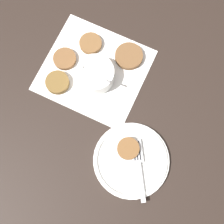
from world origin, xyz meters
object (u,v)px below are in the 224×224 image
(serving_plate, at_px, (131,160))
(fork, at_px, (138,163))
(fritter_on_plate, at_px, (128,148))
(sauce_bowl, at_px, (96,75))

(serving_plate, relative_size, fork, 1.27)
(fritter_on_plate, height_order, fork, fritter_on_plate)
(serving_plate, relative_size, fritter_on_plate, 3.43)
(serving_plate, height_order, fritter_on_plate, fritter_on_plate)
(serving_plate, xyz_separation_m, fritter_on_plate, (0.02, -0.02, 0.02))
(serving_plate, xyz_separation_m, fork, (-0.02, 0.00, 0.01))
(sauce_bowl, bearing_deg, fork, 130.16)
(sauce_bowl, distance_m, fritter_on_plate, 0.22)
(sauce_bowl, xyz_separation_m, fork, (-0.17, 0.20, -0.01))
(fritter_on_plate, relative_size, fork, 0.37)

